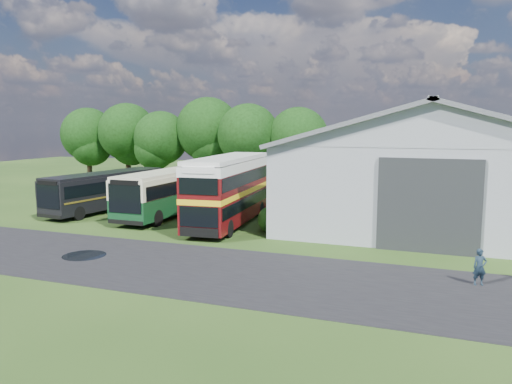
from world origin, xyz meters
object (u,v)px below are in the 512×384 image
at_px(bus_green_single, 173,191).
at_px(bus_dark_single, 106,190).
at_px(bus_maroon_double, 229,191).
at_px(storage_shed, 435,159).
at_px(visitor_a, 480,268).

relative_size(bus_green_single, bus_dark_single, 1.09).
distance_m(bus_green_single, bus_maroon_double, 5.94).
height_order(storage_shed, visitor_a, storage_shed).
xyz_separation_m(bus_green_single, bus_maroon_double, (5.52, -2.14, 0.52)).
bearing_deg(storage_shed, visitor_a, -82.34).
bearing_deg(bus_dark_single, bus_green_single, 11.68).
height_order(storage_shed, bus_green_single, storage_shed).
bearing_deg(storage_shed, bus_dark_single, -163.17).
bearing_deg(bus_maroon_double, storage_shed, 29.84).
height_order(bus_maroon_double, visitor_a, bus_maroon_double).
height_order(storage_shed, bus_dark_single, storage_shed).
xyz_separation_m(bus_maroon_double, visitor_a, (15.05, -8.03, -1.53)).
relative_size(bus_green_single, bus_maroon_double, 1.11).
distance_m(bus_green_single, bus_dark_single, 5.76).
bearing_deg(bus_maroon_double, bus_green_single, 153.73).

